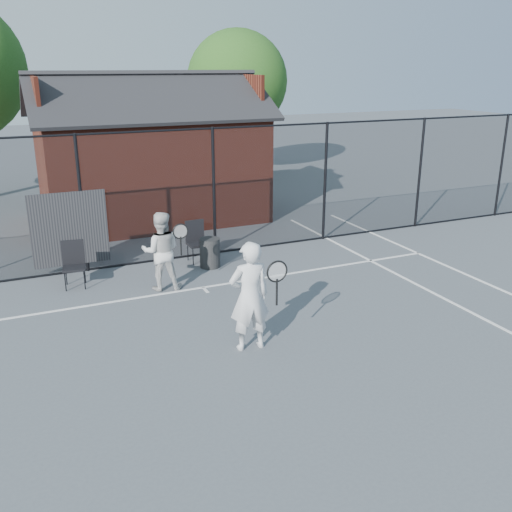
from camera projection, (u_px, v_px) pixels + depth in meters
name	position (u px, v px, depth m)	size (l,w,h in m)	color
ground	(265.00, 352.00, 9.07)	(80.00, 80.00, 0.00)	#4C5157
court_lines	(305.00, 393.00, 7.92)	(11.02, 18.00, 0.01)	silver
fence	(159.00, 200.00, 12.82)	(22.04, 3.00, 3.00)	black
clubhouse	(150.00, 164.00, 16.54)	(6.50, 4.36, 4.19)	maroon
tree_right	(237.00, 81.00, 22.56)	(3.97, 3.97, 5.70)	#381F16
player_front	(250.00, 296.00, 8.90)	(0.81, 0.61, 1.79)	silver
player_back	(161.00, 251.00, 11.37)	(0.94, 0.80, 1.60)	silver
chair_left	(74.00, 266.00, 11.55)	(0.45, 0.46, 0.93)	black
chair_right	(198.00, 242.00, 13.07)	(0.45, 0.46, 0.93)	black
waste_bin	(210.00, 253.00, 12.76)	(0.46, 0.46, 0.67)	#242424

